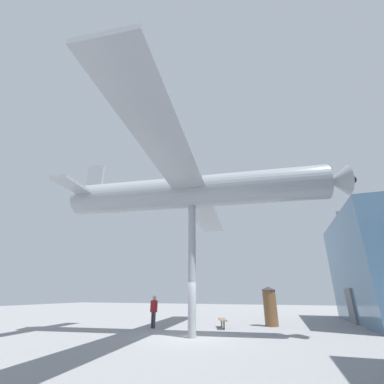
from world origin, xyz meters
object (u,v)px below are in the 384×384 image
support_pylon_central (192,267)px  info_kiosk (270,305)px  visitor_person (154,309)px  plaza_bench (223,320)px  suspended_airplane (195,192)px

support_pylon_central → info_kiosk: bearing=149.7°
visitor_person → info_kiosk: 7.58m
plaza_bench → support_pylon_central: bearing=-9.1°
plaza_bench → info_kiosk: (-1.87, 2.81, 0.78)m
plaza_bench → info_kiosk: info_kiosk is taller
info_kiosk → plaza_bench: bearing=-56.4°
suspended_airplane → plaza_bench: bearing=166.6°
support_pylon_central → info_kiosk: size_ratio=2.74×
support_pylon_central → plaza_bench: bearing=170.9°
support_pylon_central → plaza_bench: (-4.06, 0.65, -2.83)m
suspended_airplane → plaza_bench: size_ratio=10.51×
suspended_airplane → visitor_person: 7.81m
suspended_airplane → plaza_bench: (-4.04, 0.50, -7.04)m
suspended_airplane → visitor_person: bearing=-133.7°
support_pylon_central → info_kiosk: (-5.93, 3.47, -2.05)m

